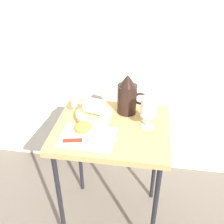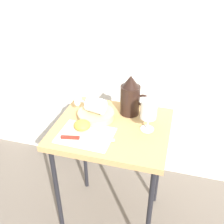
# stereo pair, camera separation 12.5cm
# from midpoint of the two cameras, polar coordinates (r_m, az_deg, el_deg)

# --- Properties ---
(ground_plane) EXTENTS (6.00, 6.00, 0.00)m
(ground_plane) POSITION_cam_midpoint_polar(r_m,az_deg,el_deg) (1.79, -2.15, -21.44)
(ground_plane) COLOR #665B51
(curtain_drape) EXTENTS (2.40, 0.03, 2.04)m
(curtain_drape) POSITION_cam_midpoint_polar(r_m,az_deg,el_deg) (1.61, 0.51, 17.21)
(curtain_drape) COLOR white
(curtain_drape) RESTS_ON ground_plane
(table) EXTENTS (0.55, 0.47, 0.69)m
(table) POSITION_cam_midpoint_polar(r_m,az_deg,el_deg) (1.34, -2.69, -5.58)
(table) COLOR tan
(table) RESTS_ON ground_plane
(linen_napkin) EXTENTS (0.25, 0.19, 0.00)m
(linen_napkin) POSITION_cam_midpoint_polar(r_m,az_deg,el_deg) (1.23, -8.15, -5.42)
(linen_napkin) COLOR silver
(linen_napkin) RESTS_ON table
(basket_tray) EXTENTS (0.18, 0.18, 0.03)m
(basket_tray) POSITION_cam_midpoint_polar(r_m,az_deg,el_deg) (1.34, -6.46, -0.94)
(basket_tray) COLOR tan
(basket_tray) RESTS_ON table
(pitcher) EXTENTS (0.15, 0.10, 0.21)m
(pitcher) POSITION_cam_midpoint_polar(r_m,az_deg,el_deg) (1.35, 0.66, 3.00)
(pitcher) COLOR black
(pitcher) RESTS_ON table
(wine_glass_upright) EXTENTS (0.08, 0.08, 0.16)m
(wine_glass_upright) POSITION_cam_midpoint_polar(r_m,az_deg,el_deg) (1.23, 4.97, 0.63)
(wine_glass_upright) COLOR silver
(wine_glass_upright) RESTS_ON table
(wine_glass_tipped_near) EXTENTS (0.16, 0.10, 0.08)m
(wine_glass_tipped_near) POSITION_cam_midpoint_polar(r_m,az_deg,el_deg) (1.31, -6.70, 1.19)
(wine_glass_tipped_near) COLOR silver
(wine_glass_tipped_near) RESTS_ON basket_tray
(apple_half_left) EXTENTS (0.08, 0.08, 0.04)m
(apple_half_left) POSITION_cam_midpoint_polar(r_m,az_deg,el_deg) (1.25, -9.10, -3.33)
(apple_half_left) COLOR #B29938
(apple_half_left) RESTS_ON linen_napkin
(knife) EXTENTS (0.24, 0.06, 0.01)m
(knife) POSITION_cam_midpoint_polar(r_m,az_deg,el_deg) (1.20, -9.36, -6.11)
(knife) COLOR silver
(knife) RESTS_ON linen_napkin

